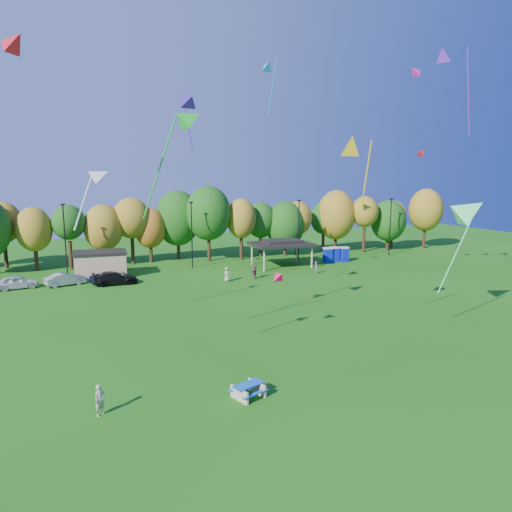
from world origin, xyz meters
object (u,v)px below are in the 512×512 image
object	(u,v)px
car_c	(112,277)
car_d	(115,278)
car_a	(17,282)
kite_flyer	(100,400)
porta_potties	(336,254)
car_b	(65,279)
picnic_table	(248,390)

from	to	relation	value
car_c	car_d	xyz separation A→B (m)	(0.29, -0.86, 0.03)
car_a	car_c	bearing A→B (deg)	-104.70
kite_flyer	car_a	xyz separation A→B (m)	(-8.36, 32.26, -0.06)
porta_potties	car_b	distance (m)	37.04
car_b	car_d	world-z (taller)	car_d
porta_potties	car_c	distance (m)	31.98
picnic_table	car_d	bearing A→B (deg)	78.32
picnic_table	car_a	bearing A→B (deg)	94.18
porta_potties	car_a	distance (m)	42.05
kite_flyer	car_a	world-z (taller)	kite_flyer
kite_flyer	car_b	xyz separation A→B (m)	(-3.33, 32.24, -0.10)
porta_potties	car_a	size ratio (longest dim) A/B	0.84
picnic_table	car_c	size ratio (longest dim) A/B	0.44
picnic_table	porta_potties	bearing A→B (deg)	32.54
car_b	picnic_table	bearing A→B (deg)	179.20
porta_potties	car_d	size ratio (longest dim) A/B	0.74
kite_flyer	car_a	bearing A→B (deg)	65.11
car_c	porta_potties	bearing A→B (deg)	-95.35
kite_flyer	car_c	size ratio (longest dim) A/B	0.33
car_a	picnic_table	bearing A→B (deg)	-165.22
porta_potties	car_a	xyz separation A→B (m)	(-41.93, -3.18, -0.33)
picnic_table	car_d	world-z (taller)	car_d
car_b	car_d	bearing A→B (deg)	-124.26
porta_potties	kite_flyer	bearing A→B (deg)	-133.45
picnic_table	kite_flyer	distance (m)	7.88
porta_potties	picnic_table	size ratio (longest dim) A/B	1.68
car_a	kite_flyer	bearing A→B (deg)	-176.88
car_b	car_d	distance (m)	5.62
car_d	car_a	bearing A→B (deg)	78.36
car_d	porta_potties	bearing A→B (deg)	-85.42
picnic_table	kite_flyer	size ratio (longest dim) A/B	1.34
car_a	car_c	xyz separation A→B (m)	(10.17, -0.59, -0.07)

